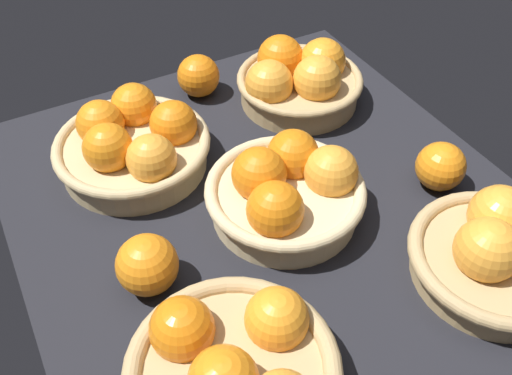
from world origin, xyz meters
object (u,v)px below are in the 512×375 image
at_px(basket_far_right, 500,253).
at_px(basket_center, 287,191).
at_px(basket_near_left, 133,144).
at_px(basket_near_right, 236,369).
at_px(loose_orange_back_gap, 441,166).
at_px(basket_far_left, 298,79).
at_px(loose_orange_front_gap, 198,76).
at_px(loose_orange_side_gap, 147,265).

relative_size(basket_far_right, basket_center, 0.98).
height_order(basket_near_left, basket_near_right, basket_near_right).
height_order(basket_near_right, loose_orange_back_gap, basket_near_right).
height_order(basket_far_left, loose_orange_back_gap, basket_far_left).
height_order(basket_far_left, basket_center, basket_center).
bearing_deg(basket_far_left, basket_center, -34.76).
xyz_separation_m(basket_near_left, loose_orange_front_gap, (-0.13, 0.17, -0.00)).
distance_m(basket_near_right, loose_orange_back_gap, 0.44).
distance_m(basket_near_left, loose_orange_front_gap, 0.21).
relative_size(basket_far_left, loose_orange_back_gap, 2.99).
bearing_deg(basket_far_right, basket_far_left, -177.15).
bearing_deg(basket_near_left, basket_center, 37.51).
distance_m(basket_far_left, basket_near_left, 0.32).
bearing_deg(basket_near_right, basket_far_right, 86.82).
xyz_separation_m(basket_far_left, loose_orange_front_gap, (-0.10, -0.15, -0.01)).
xyz_separation_m(basket_near_left, basket_far_right, (0.43, 0.34, -0.00)).
bearing_deg(loose_orange_side_gap, basket_near_right, 10.65).
relative_size(basket_far_left, basket_near_left, 0.92).
height_order(loose_orange_front_gap, loose_orange_back_gap, loose_orange_front_gap).
height_order(basket_near_left, loose_orange_back_gap, basket_near_left).
xyz_separation_m(basket_near_left, basket_center, (0.20, 0.16, 0.00)).
distance_m(basket_center, basket_near_right, 0.28).
bearing_deg(basket_near_left, loose_orange_side_gap, -15.66).
bearing_deg(basket_center, basket_far_right, 38.99).
bearing_deg(basket_near_left, loose_orange_front_gap, 127.49).
xyz_separation_m(basket_far_right, basket_near_right, (-0.02, -0.37, -0.00)).
distance_m(basket_far_right, basket_center, 0.29).
height_order(basket_near_left, basket_center, basket_center).
xyz_separation_m(basket_far_left, basket_near_left, (0.03, -0.32, -0.00)).
bearing_deg(basket_far_right, basket_near_right, -93.18).
height_order(basket_near_left, basket_far_right, same).
distance_m(basket_far_left, loose_orange_back_gap, 0.30).
relative_size(basket_near_left, basket_center, 1.06).
distance_m(basket_near_left, basket_near_right, 0.41).
xyz_separation_m(basket_far_left, basket_near_right, (0.44, -0.35, -0.00)).
relative_size(basket_far_right, loose_orange_front_gap, 2.95).
xyz_separation_m(basket_center, loose_orange_side_gap, (0.03, -0.22, -0.00)).
distance_m(basket_far_left, basket_far_right, 0.46).
bearing_deg(basket_near_left, basket_far_right, 38.30).
distance_m(loose_orange_front_gap, loose_orange_side_gap, 0.43).
bearing_deg(basket_near_left, basket_far_left, 94.85).
xyz_separation_m(basket_near_right, loose_orange_side_gap, (-0.18, -0.03, -0.00)).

